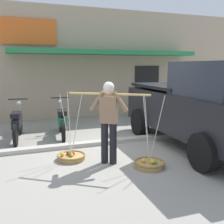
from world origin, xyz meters
TOP-DOWN VIEW (x-y plane):
  - ground_plane at (0.00, 0.00)m, footprint 90.00×90.00m
  - sidewalk_curb at (0.00, 0.70)m, footprint 20.00×0.24m
  - fruit_vendor at (-0.25, -0.64)m, footprint 1.41×1.00m
  - fruit_basket_left_side at (0.44, -1.12)m, footprint 0.62×0.62m
  - fruit_basket_right_side at (-0.95, -0.16)m, footprint 0.62×0.62m
  - motorcycle_nearest_shop at (-2.00, 1.88)m, footprint 0.54×1.82m
  - motorcycle_second_in_row at (-0.81, 1.82)m, footprint 0.54×1.82m
  - parked_truck at (2.29, -0.38)m, footprint 2.25×4.76m
  - storefront_building at (1.35, 7.02)m, footprint 13.00×6.00m

SIDE VIEW (x-z plane):
  - ground_plane at x=0.00m, z-range 0.00..0.00m
  - sidewalk_curb at x=0.00m, z-range 0.00..0.10m
  - fruit_basket_left_side at x=0.44m, z-range -0.65..0.80m
  - fruit_basket_right_side at x=-0.95m, z-range -0.65..0.80m
  - motorcycle_nearest_shop at x=-2.00m, z-range -0.09..1.00m
  - motorcycle_second_in_row at x=-0.81m, z-range -0.09..1.00m
  - fruit_vendor at x=-0.25m, z-range 0.13..1.83m
  - parked_truck at x=2.29m, z-range -0.02..2.08m
  - storefront_building at x=1.35m, z-range 0.00..4.20m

